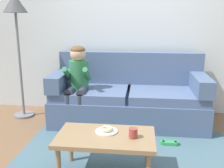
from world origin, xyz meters
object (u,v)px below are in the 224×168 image
object	(u,v)px
donut	(107,129)
toy_controller	(169,143)
floor_lamp	(16,16)
person_child	(78,78)
mug	(133,133)
couch	(129,98)
coffee_table	(106,140)

from	to	relation	value
donut	toy_controller	world-z (taller)	donut
donut	floor_lamp	distance (m)	2.25
person_child	toy_controller	bearing A→B (deg)	-22.47
mug	couch	bearing A→B (deg)	94.56
coffee_table	floor_lamp	bearing A→B (deg)	135.75
couch	floor_lamp	distance (m)	1.97
coffee_table	toy_controller	bearing A→B (deg)	45.94
coffee_table	couch	bearing A→B (deg)	84.28
toy_controller	coffee_table	bearing A→B (deg)	-102.91
couch	coffee_table	bearing A→B (deg)	-95.72
person_child	mug	size ratio (longest dim) A/B	12.24
couch	person_child	distance (m)	0.78
donut	floor_lamp	size ratio (longest dim) A/B	0.07
person_child	couch	bearing A→B (deg)	17.11
coffee_table	toy_controller	size ratio (longest dim) A/B	4.00
person_child	floor_lamp	world-z (taller)	floor_lamp
couch	person_child	xyz separation A→B (m)	(-0.68, -0.21, 0.32)
mug	toy_controller	world-z (taller)	mug
mug	floor_lamp	xyz separation A→B (m)	(-1.72, 1.45, 1.03)
mug	toy_controller	bearing A→B (deg)	59.85
coffee_table	person_child	world-z (taller)	person_child
toy_controller	couch	bearing A→B (deg)	157.58
couch	person_child	world-z (taller)	person_child
mug	person_child	bearing A→B (deg)	123.43
floor_lamp	donut	bearing A→B (deg)	-42.76
couch	toy_controller	world-z (taller)	couch
donut	floor_lamp	bearing A→B (deg)	137.24
donut	toy_controller	xyz separation A→B (m)	(0.67, 0.61, -0.42)
floor_lamp	couch	bearing A→B (deg)	-1.05
floor_lamp	mug	bearing A→B (deg)	-40.13
coffee_table	toy_controller	xyz separation A→B (m)	(0.66, 0.69, -0.34)
couch	coffee_table	world-z (taller)	couch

